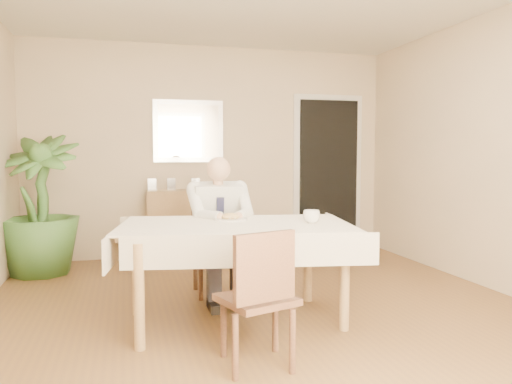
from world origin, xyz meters
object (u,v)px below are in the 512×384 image
object	(u,v)px
chair_far	(215,240)
coffee_mug	(311,217)
chair_near	(260,292)
potted_palm	(39,205)
dining_table	(236,235)
seated_man	(221,221)
sideboard	(191,224)

from	to	relation	value
chair_far	coffee_mug	distance (m)	1.19
chair_near	potted_palm	distance (m)	3.31
dining_table	potted_palm	xyz separation A→B (m)	(-1.67, 2.01, 0.07)
chair_far	chair_near	xyz separation A→B (m)	(-0.04, -1.74, -0.01)
chair_near	seated_man	world-z (taller)	seated_man
dining_table	chair_far	world-z (taller)	chair_far
coffee_mug	potted_palm	bearing A→B (deg)	136.37
chair_near	sideboard	distance (m)	3.28
chair_far	coffee_mug	size ratio (longest dim) A/B	6.88
seated_man	potted_palm	bearing A→B (deg)	139.83
dining_table	seated_man	bearing A→B (deg)	99.47
chair_near	potted_palm	size ratio (longest dim) A/B	0.56
chair_near	sideboard	size ratio (longest dim) A/B	0.80
chair_far	seated_man	world-z (taller)	seated_man
sideboard	coffee_mug	bearing A→B (deg)	-74.63
chair_far	chair_near	size ratio (longest dim) A/B	1.02
potted_palm	sideboard	bearing A→B (deg)	14.13
chair_far	chair_near	distance (m)	1.74
dining_table	coffee_mug	xyz separation A→B (m)	(0.56, -0.12, 0.13)
chair_near	seated_man	xyz separation A→B (m)	(0.04, 1.45, 0.22)
seated_man	potted_palm	distance (m)	2.19
dining_table	chair_near	size ratio (longest dim) A/B	2.25
chair_near	dining_table	bearing A→B (deg)	68.51
chair_far	coffee_mug	bearing A→B (deg)	-59.99
dining_table	chair_far	bearing A→B (deg)	99.47
dining_table	chair_near	distance (m)	0.88
sideboard	dining_table	bearing A→B (deg)	-86.95
dining_table	potted_palm	bearing A→B (deg)	139.31
seated_man	coffee_mug	xyz separation A→B (m)	(0.56, -0.71, 0.11)
dining_table	seated_man	distance (m)	0.59
chair_far	chair_near	bearing A→B (deg)	-90.68
dining_table	potted_palm	world-z (taller)	potted_palm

